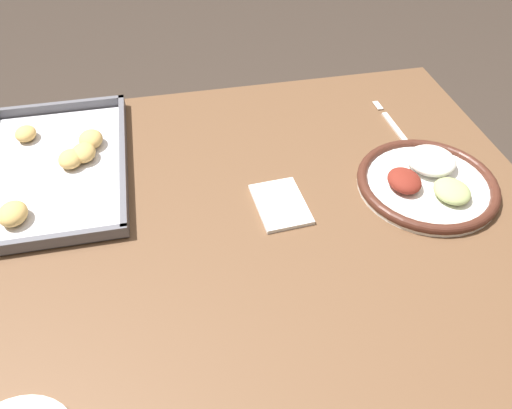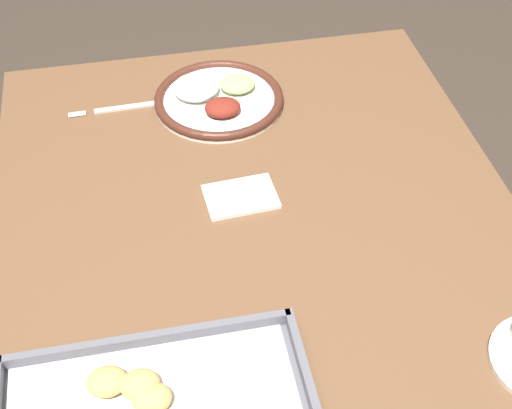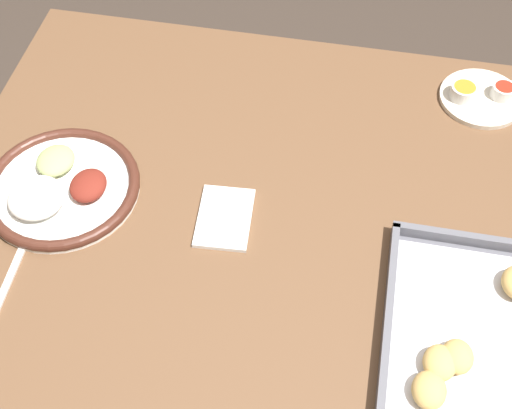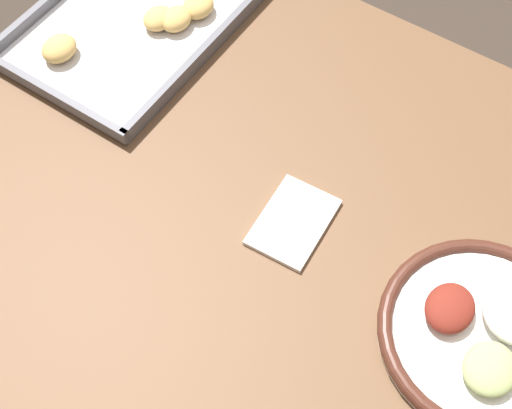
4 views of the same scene
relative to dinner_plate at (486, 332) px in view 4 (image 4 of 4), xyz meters
The scene contains 5 objects.
ground_plane 0.83m from the dinner_plate, 93.05° to the left, with size 8.00×8.00×0.00m, color #382D26.
dining_table 0.37m from the dinner_plate, 93.05° to the left, with size 0.93×1.10×0.74m.
dinner_plate is the anchor object (origin of this frame).
baking_tray 0.75m from the dinner_plate, 74.55° to the left, with size 0.44×0.30×0.04m.
napkin 0.29m from the dinner_plate, 89.09° to the left, with size 0.13×0.10×0.01m.
Camera 4 is at (-0.42, -0.28, 1.62)m, focal length 50.00 mm.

